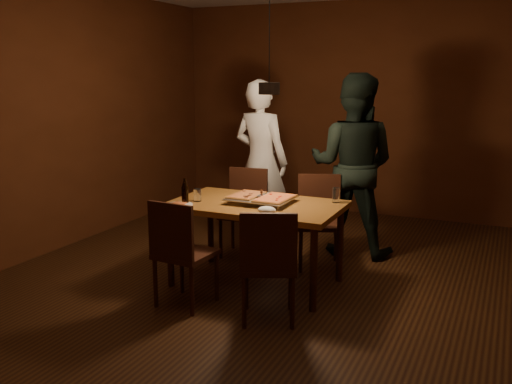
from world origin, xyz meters
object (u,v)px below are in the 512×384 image
at_px(chair_near_right, 268,256).
at_px(beer_bottle_b, 185,191).
at_px(dining_table, 256,211).
at_px(beer_bottle_a, 185,192).
at_px(chair_near_left, 179,244).
at_px(diner_dark, 352,165).
at_px(pendant_lamp, 269,87).
at_px(pizza_tray, 261,200).
at_px(diner_white, 261,161).
at_px(chair_far_right, 319,212).
at_px(chair_far_left, 245,203).
at_px(plate_slice, 179,205).

bearing_deg(chair_near_right, beer_bottle_b, 133.19).
bearing_deg(dining_table, beer_bottle_a, -152.02).
relative_size(beer_bottle_a, beer_bottle_b, 0.96).
height_order(chair_near_left, beer_bottle_b, beer_bottle_b).
relative_size(diner_dark, pendant_lamp, 1.71).
xyz_separation_m(diner_dark, pendant_lamp, (-0.43, -1.21, 0.82)).
xyz_separation_m(pizza_tray, diner_dark, (0.50, 1.21, 0.17)).
relative_size(diner_white, pendant_lamp, 1.64).
relative_size(chair_far_right, chair_near_right, 0.98).
height_order(chair_far_left, diner_white, diner_white).
xyz_separation_m(chair_far_left, chair_far_right, (0.83, -0.04, 0.00)).
bearing_deg(plate_slice, chair_far_left, 85.99).
relative_size(plate_slice, pendant_lamp, 0.21).
bearing_deg(diner_dark, pendant_lamp, 68.69).
bearing_deg(plate_slice, chair_near_right, -19.75).
xyz_separation_m(plate_slice, diner_white, (0.03, 1.67, 0.15)).
bearing_deg(beer_bottle_a, chair_near_right, -23.94).
distance_m(chair_far_left, diner_dark, 1.18).
distance_m(pizza_tray, pendant_lamp, 0.99).
xyz_separation_m(chair_far_left, pendant_lamp, (0.59, -0.76, 1.22)).
relative_size(beer_bottle_a, pendant_lamp, 0.20).
relative_size(dining_table, pizza_tray, 2.73).
height_order(chair_far_left, chair_far_right, same).
relative_size(chair_far_left, beer_bottle_a, 2.19).
xyz_separation_m(dining_table, diner_white, (-0.53, 1.30, 0.23)).
bearing_deg(chair_far_left, plate_slice, 79.21).
height_order(chair_far_right, diner_dark, diner_dark).
xyz_separation_m(beer_bottle_a, pendant_lamp, (0.66, 0.33, 0.90)).
bearing_deg(diner_white, diner_dark, -173.44).
height_order(diner_dark, pendant_lamp, pendant_lamp).
bearing_deg(chair_far_left, chair_near_right, 114.27).
bearing_deg(beer_bottle_b, chair_near_left, -64.84).
height_order(pizza_tray, beer_bottle_b, beer_bottle_b).
height_order(chair_far_right, beer_bottle_a, beer_bottle_a).
bearing_deg(dining_table, chair_near_left, -114.34).
xyz_separation_m(chair_near_right, beer_bottle_a, (-0.98, 0.44, 0.32)).
distance_m(chair_far_right, chair_near_right, 1.48).
bearing_deg(dining_table, pizza_tray, 43.62).
bearing_deg(chair_near_right, chair_near_left, 158.14).
xyz_separation_m(pizza_tray, pendant_lamp, (0.07, 0.00, 0.99)).
height_order(chair_far_right, chair_near_right, same).
xyz_separation_m(chair_far_right, diner_dark, (0.19, 0.49, 0.40)).
relative_size(chair_far_left, chair_far_right, 0.89).
distance_m(chair_near_left, plate_slice, 0.49).
bearing_deg(diner_white, pizza_tray, 123.30).
xyz_separation_m(chair_far_right, beer_bottle_a, (-0.89, -1.04, 0.32)).
bearing_deg(dining_table, chair_far_left, 121.36).
relative_size(chair_near_right, diner_white, 0.30).
distance_m(pizza_tray, plate_slice, 0.72).
distance_m(dining_table, diner_white, 1.42).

